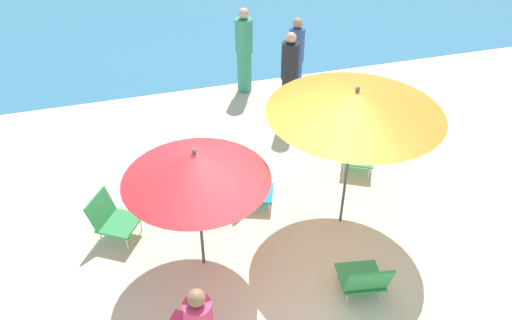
# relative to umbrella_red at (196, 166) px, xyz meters

# --- Properties ---
(ground_plane) EXTENTS (40.00, 40.00, 0.00)m
(ground_plane) POSITION_rel_umbrella_red_xyz_m (0.69, -0.56, -1.55)
(ground_plane) COLOR beige
(umbrella_red) EXTENTS (1.71, 1.71, 1.79)m
(umbrella_red) POSITION_rel_umbrella_red_xyz_m (0.00, 0.00, 0.00)
(umbrella_red) COLOR #4C4C51
(umbrella_red) RESTS_ON ground_plane
(umbrella_orange) EXTENTS (2.17, 2.17, 2.13)m
(umbrella_orange) POSITION_rel_umbrella_red_xyz_m (2.02, 0.24, 0.37)
(umbrella_orange) COLOR #4C4C51
(umbrella_orange) RESTS_ON ground_plane
(beach_chair_a) EXTENTS (0.74, 0.72, 0.65)m
(beach_chair_a) POSITION_rel_umbrella_red_xyz_m (-1.07, 0.81, -1.20)
(beach_chair_a) COLOR #33934C
(beach_chair_a) RESTS_ON ground_plane
(beach_chair_b) EXTENTS (0.69, 0.71, 0.67)m
(beach_chair_b) POSITION_rel_umbrella_red_xyz_m (2.79, 1.34, -1.20)
(beach_chair_b) COLOR #33934C
(beach_chair_b) RESTS_ON ground_plane
(beach_chair_c) EXTENTS (0.59, 0.65, 0.67)m
(beach_chair_c) POSITION_rel_umbrella_red_xyz_m (1.70, -1.08, -1.22)
(beach_chair_c) COLOR #33934C
(beach_chair_c) RESTS_ON ground_plane
(beach_chair_d) EXTENTS (0.64, 0.61, 0.52)m
(beach_chair_d) POSITION_rel_umbrella_red_xyz_m (0.92, 0.96, -1.29)
(beach_chair_d) COLOR teal
(beach_chair_d) RESTS_ON ground_plane
(person_a) EXTENTS (0.33, 0.33, 1.70)m
(person_a) POSITION_rel_umbrella_red_xyz_m (1.74, 4.39, -0.69)
(person_a) COLOR #389970
(person_a) RESTS_ON ground_plane
(person_b) EXTENTS (0.29, 0.29, 1.74)m
(person_b) POSITION_rel_umbrella_red_xyz_m (2.50, 3.54, -0.66)
(person_b) COLOR #2D519E
(person_b) RESTS_ON ground_plane
(person_c) EXTENTS (0.31, 0.31, 1.71)m
(person_c) POSITION_rel_umbrella_red_xyz_m (2.19, 3.01, -0.69)
(person_c) COLOR black
(person_c) RESTS_ON ground_plane
(person_d) EXTENTS (0.53, 0.48, 0.90)m
(person_d) POSITION_rel_umbrella_red_xyz_m (-0.31, -1.16, -1.11)
(person_d) COLOR #DB3866
(person_d) RESTS_ON ground_plane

